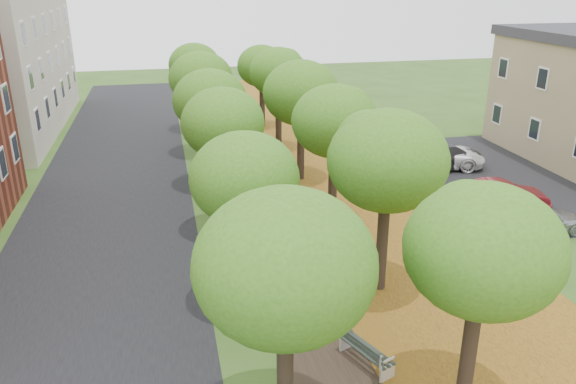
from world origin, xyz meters
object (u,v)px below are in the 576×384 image
car_grey (445,156)px  car_red (502,196)px  car_silver (540,220)px  bench (365,351)px  car_white (438,154)px

car_grey → car_red: bearing=158.5°
car_silver → bench: bearing=115.5°
bench → car_white: 19.32m
car_grey → car_silver: bearing=159.3°
car_grey → car_white: bearing=18.0°
car_white → car_red: bearing=-162.0°
car_grey → car_white: car_grey is taller
bench → car_grey: car_grey is taller
bench → car_grey: bearing=-56.3°
bench → car_grey: 19.17m
bench → car_silver: 12.37m
car_white → bench: bearing=165.4°
car_silver → car_white: 9.59m
car_silver → car_white: size_ratio=0.75×
car_grey → car_white: 0.46m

